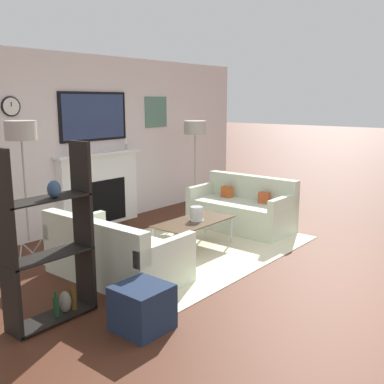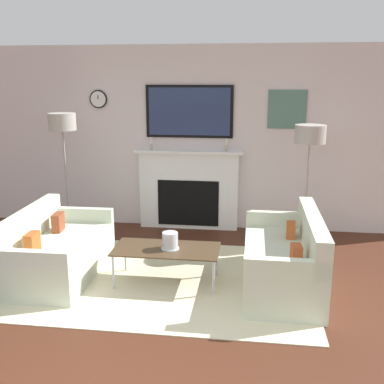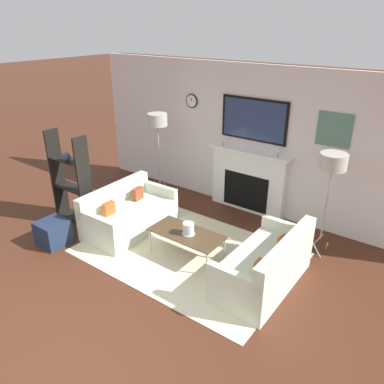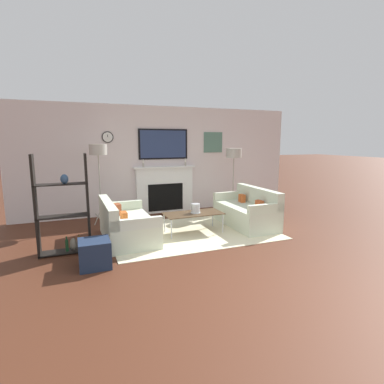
{
  "view_description": "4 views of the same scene",
  "coord_description": "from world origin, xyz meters",
  "px_view_note": "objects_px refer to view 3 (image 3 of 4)",
  "views": [
    {
      "loc": [
        -4.51,
        -1.27,
        2.01
      ],
      "look_at": [
        0.35,
        2.75,
        0.72
      ],
      "focal_mm": 42.0,
      "sensor_mm": 36.0,
      "label": 1
    },
    {
      "loc": [
        0.9,
        -2.12,
        2.22
      ],
      "look_at": [
        0.2,
        3.22,
        0.86
      ],
      "focal_mm": 42.0,
      "sensor_mm": 36.0,
      "label": 2
    },
    {
      "loc": [
        3.0,
        -1.47,
        3.37
      ],
      "look_at": [
        -0.32,
        3.05,
        0.78
      ],
      "focal_mm": 35.0,
      "sensor_mm": 36.0,
      "label": 3
    },
    {
      "loc": [
        -2.15,
        -2.98,
        1.83
      ],
      "look_at": [
        0.07,
        2.66,
        0.8
      ],
      "focal_mm": 28.0,
      "sensor_mm": 36.0,
      "label": 4
    }
  ],
  "objects_px": {
    "floor_lamp_right": "(333,163)",
    "couch_left": "(128,215)",
    "floor_lamp_left": "(158,122)",
    "couch_right": "(265,267)",
    "shelf_unit": "(71,182)",
    "hurricane_candle": "(188,229)",
    "coffee_table": "(186,234)",
    "ottoman": "(53,233)"
  },
  "relations": [
    {
      "from": "floor_lamp_right",
      "to": "couch_left",
      "type": "bearing_deg",
      "value": -157.38
    },
    {
      "from": "floor_lamp_right",
      "to": "floor_lamp_left",
      "type": "bearing_deg",
      "value": 180.0
    },
    {
      "from": "couch_right",
      "to": "floor_lamp_right",
      "type": "height_order",
      "value": "floor_lamp_right"
    },
    {
      "from": "shelf_unit",
      "to": "hurricane_candle",
      "type": "bearing_deg",
      "value": 5.98
    },
    {
      "from": "floor_lamp_right",
      "to": "coffee_table",
      "type": "bearing_deg",
      "value": -141.17
    },
    {
      "from": "coffee_table",
      "to": "floor_lamp_right",
      "type": "xyz_separation_m",
      "value": [
        1.63,
        1.31,
        1.12
      ]
    },
    {
      "from": "couch_right",
      "to": "hurricane_candle",
      "type": "xyz_separation_m",
      "value": [
        -1.25,
        -0.08,
        0.2
      ]
    },
    {
      "from": "coffee_table",
      "to": "shelf_unit",
      "type": "bearing_deg",
      "value": -173.74
    },
    {
      "from": "couch_left",
      "to": "shelf_unit",
      "type": "relative_size",
      "value": 0.99
    },
    {
      "from": "ottoman",
      "to": "hurricane_candle",
      "type": "bearing_deg",
      "value": 26.62
    },
    {
      "from": "couch_left",
      "to": "couch_right",
      "type": "distance_m",
      "value": 2.63
    },
    {
      "from": "couch_left",
      "to": "ottoman",
      "type": "height_order",
      "value": "couch_left"
    },
    {
      "from": "floor_lamp_right",
      "to": "ottoman",
      "type": "xyz_separation_m",
      "value": [
        -3.6,
        -2.33,
        -1.3
      ]
    },
    {
      "from": "coffee_table",
      "to": "shelf_unit",
      "type": "xyz_separation_m",
      "value": [
        -2.37,
        -0.26,
        0.35
      ]
    },
    {
      "from": "couch_left",
      "to": "floor_lamp_right",
      "type": "relative_size",
      "value": 0.98
    },
    {
      "from": "ottoman",
      "to": "floor_lamp_left",
      "type": "bearing_deg",
      "value": 82.82
    },
    {
      "from": "coffee_table",
      "to": "hurricane_candle",
      "type": "relative_size",
      "value": 5.84
    },
    {
      "from": "couch_left",
      "to": "coffee_table",
      "type": "height_order",
      "value": "couch_left"
    },
    {
      "from": "hurricane_candle",
      "to": "floor_lamp_right",
      "type": "relative_size",
      "value": 0.12
    },
    {
      "from": "shelf_unit",
      "to": "ottoman",
      "type": "distance_m",
      "value": 1.01
    },
    {
      "from": "coffee_table",
      "to": "floor_lamp_right",
      "type": "relative_size",
      "value": 0.7
    },
    {
      "from": "coffee_table",
      "to": "ottoman",
      "type": "bearing_deg",
      "value": -152.71
    },
    {
      "from": "coffee_table",
      "to": "floor_lamp_left",
      "type": "distance_m",
      "value": 2.46
    },
    {
      "from": "coffee_table",
      "to": "couch_right",
      "type": "bearing_deg",
      "value": 3.42
    },
    {
      "from": "floor_lamp_left",
      "to": "hurricane_candle",
      "type": "bearing_deg",
      "value": -37.6
    },
    {
      "from": "coffee_table",
      "to": "ottoman",
      "type": "xyz_separation_m",
      "value": [
        -1.97,
        -1.01,
        -0.18
      ]
    },
    {
      "from": "couch_right",
      "to": "floor_lamp_left",
      "type": "xyz_separation_m",
      "value": [
        -2.97,
        1.24,
        1.32
      ]
    },
    {
      "from": "couch_left",
      "to": "floor_lamp_left",
      "type": "height_order",
      "value": "floor_lamp_left"
    },
    {
      "from": "floor_lamp_left",
      "to": "ottoman",
      "type": "xyz_separation_m",
      "value": [
        -0.29,
        -2.33,
        -1.41
      ]
    },
    {
      "from": "couch_left",
      "to": "floor_lamp_left",
      "type": "xyz_separation_m",
      "value": [
        -0.33,
        1.24,
        1.35
      ]
    },
    {
      "from": "floor_lamp_right",
      "to": "ottoman",
      "type": "relative_size",
      "value": 3.72
    },
    {
      "from": "couch_left",
      "to": "floor_lamp_left",
      "type": "bearing_deg",
      "value": 105.13
    },
    {
      "from": "couch_right",
      "to": "ottoman",
      "type": "xyz_separation_m",
      "value": [
        -3.26,
        -1.09,
        -0.09
      ]
    },
    {
      "from": "hurricane_candle",
      "to": "ottoman",
      "type": "height_order",
      "value": "hurricane_candle"
    },
    {
      "from": "coffee_table",
      "to": "floor_lamp_right",
      "type": "bearing_deg",
      "value": 38.83
    },
    {
      "from": "couch_left",
      "to": "hurricane_candle",
      "type": "distance_m",
      "value": 1.4
    },
    {
      "from": "hurricane_candle",
      "to": "couch_left",
      "type": "bearing_deg",
      "value": 176.53
    },
    {
      "from": "couch_left",
      "to": "hurricane_candle",
      "type": "xyz_separation_m",
      "value": [
        1.38,
        -0.08,
        0.22
      ]
    },
    {
      "from": "hurricane_candle",
      "to": "ottoman",
      "type": "xyz_separation_m",
      "value": [
        -2.01,
        -1.01,
        -0.29
      ]
    },
    {
      "from": "hurricane_candle",
      "to": "floor_lamp_left",
      "type": "height_order",
      "value": "floor_lamp_left"
    },
    {
      "from": "hurricane_candle",
      "to": "ottoman",
      "type": "bearing_deg",
      "value": -153.38
    },
    {
      "from": "shelf_unit",
      "to": "ottoman",
      "type": "xyz_separation_m",
      "value": [
        0.4,
        -0.75,
        -0.53
      ]
    }
  ]
}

